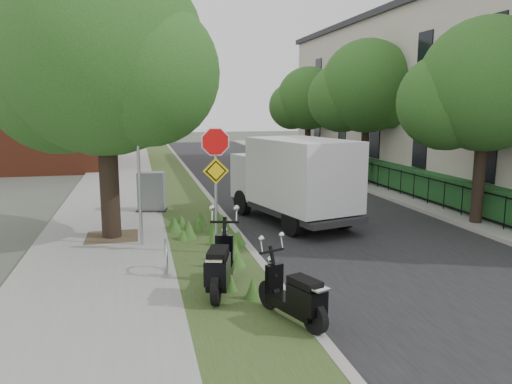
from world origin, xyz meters
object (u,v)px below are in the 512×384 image
(sign_assembly, at_px, (216,164))
(scooter_near, at_px, (298,301))
(box_truck, at_px, (294,176))
(utility_cabinet, at_px, (152,192))
(scooter_far, at_px, (219,271))

(sign_assembly, bearing_deg, scooter_near, -81.00)
(scooter_near, bearing_deg, box_truck, 73.07)
(sign_assembly, distance_m, scooter_near, 4.75)
(sign_assembly, height_order, scooter_near, sign_assembly)
(box_truck, bearing_deg, utility_cabinet, 150.58)
(sign_assembly, distance_m, box_truck, 4.37)
(scooter_near, xyz_separation_m, box_truck, (2.27, 7.45, 0.98))
(sign_assembly, xyz_separation_m, scooter_near, (0.69, -4.35, -1.80))
(utility_cabinet, bearing_deg, box_truck, -29.42)
(scooter_far, relative_size, utility_cabinet, 1.46)
(scooter_near, distance_m, utility_cabinet, 10.13)
(scooter_far, distance_m, utility_cabinet, 8.36)
(sign_assembly, height_order, scooter_far, sign_assembly)
(scooter_near, distance_m, box_truck, 7.85)
(scooter_far, relative_size, box_truck, 0.36)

